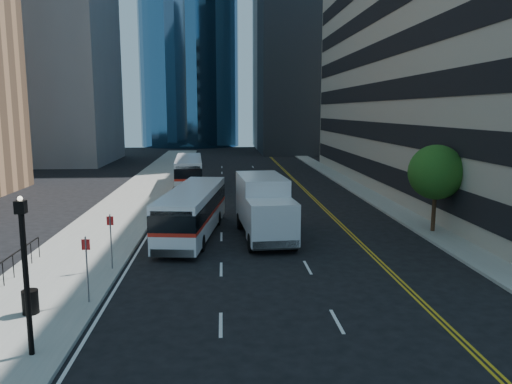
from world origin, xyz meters
The scene contains 10 objects.
ground centered at (0.00, 0.00, 0.00)m, with size 160.00×160.00×0.00m, color black.
sidewalk_west centered at (-10.50, 25.00, 0.07)m, with size 5.00×90.00×0.15m, color gray.
sidewalk_east centered at (9.00, 25.00, 0.07)m, with size 2.00×90.00×0.15m, color gray.
midrise_west centered at (-28.00, 52.00, 17.50)m, with size 18.00×18.00×35.00m, color gray.
street_tree centered at (9.00, 8.00, 3.64)m, with size 3.20×3.20×5.10m.
lamp_post centered at (-9.00, -6.00, 2.72)m, with size 0.28×0.28×4.56m.
bus_front centered at (-5.12, 8.31, 1.50)m, with size 3.70×10.88×2.75m.
bus_rear centered at (-6.60, 27.29, 1.53)m, with size 2.96×10.96×2.80m.
box_truck centered at (-1.06, 7.59, 1.82)m, with size 3.03×7.39×3.46m.
trash_can centered at (-10.15, -2.93, 0.57)m, with size 0.56×0.56×0.84m, color black.
Camera 1 is at (-3.37, -20.01, 7.18)m, focal length 35.00 mm.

